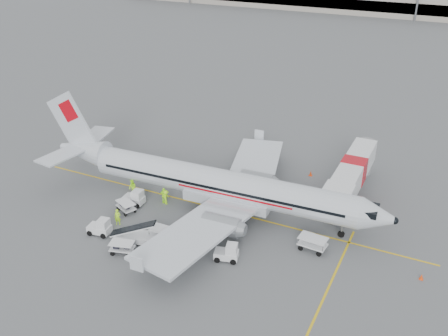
% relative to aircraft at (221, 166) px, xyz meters
% --- Properties ---
extents(ground, '(360.00, 360.00, 0.00)m').
position_rel_aircraft_xyz_m(ground, '(-0.59, -0.03, -5.10)').
color(ground, '#56595B').
extents(stripe_lead, '(44.00, 0.20, 0.01)m').
position_rel_aircraft_xyz_m(stripe_lead, '(-0.59, -0.03, -5.10)').
color(stripe_lead, yellow).
rests_on(stripe_lead, ground).
extents(stripe_cross, '(0.20, 20.00, 0.01)m').
position_rel_aircraft_xyz_m(stripe_cross, '(13.41, -8.03, -5.10)').
color(stripe_cross, yellow).
rests_on(stripe_cross, ground).
extents(aircraft, '(38.22, 30.56, 10.20)m').
position_rel_aircraft_xyz_m(aircraft, '(0.00, 0.00, 0.00)').
color(aircraft, silver).
rests_on(aircraft, ground).
extents(jet_bridge, '(3.16, 16.79, 4.41)m').
position_rel_aircraft_xyz_m(jet_bridge, '(11.46, 8.60, -2.90)').
color(jet_bridge, white).
rests_on(jet_bridge, ground).
extents(belt_loader, '(5.55, 3.48, 2.82)m').
position_rel_aircraft_xyz_m(belt_loader, '(-4.57, -8.60, -3.69)').
color(belt_loader, white).
rests_on(belt_loader, ground).
extents(tug_fore, '(2.35, 1.71, 1.63)m').
position_rel_aircraft_xyz_m(tug_fore, '(4.21, -7.38, -4.29)').
color(tug_fore, white).
rests_on(tug_fore, ground).
extents(tug_mid, '(2.30, 1.51, 1.66)m').
position_rel_aircraft_xyz_m(tug_mid, '(-8.47, -9.08, -4.27)').
color(tug_mid, white).
rests_on(tug_mid, ground).
extents(tug_aft, '(2.28, 1.41, 1.70)m').
position_rel_aircraft_xyz_m(tug_aft, '(-8.73, -3.05, -4.25)').
color(tug_aft, white).
rests_on(tug_aft, ground).
extents(cart_loaded_a, '(2.43, 1.81, 1.13)m').
position_rel_aircraft_xyz_m(cart_loaded_a, '(-4.66, -10.64, -4.54)').
color(cart_loaded_a, white).
rests_on(cart_loaded_a, ground).
extents(cart_loaded_b, '(2.48, 2.04, 1.12)m').
position_rel_aircraft_xyz_m(cart_loaded_b, '(-8.59, -4.65, -4.54)').
color(cart_loaded_b, white).
rests_on(cart_loaded_b, ground).
extents(cart_empty_a, '(2.46, 1.47, 1.28)m').
position_rel_aircraft_xyz_m(cart_empty_a, '(-2.33, -7.34, -4.46)').
color(cart_empty_a, white).
rests_on(cart_empty_a, ground).
extents(cart_empty_b, '(2.64, 1.69, 1.32)m').
position_rel_aircraft_xyz_m(cart_empty_b, '(10.63, -2.62, -4.44)').
color(cart_empty_b, white).
rests_on(cart_empty_b, ground).
extents(cone_nose, '(0.33, 0.33, 0.54)m').
position_rel_aircraft_xyz_m(cone_nose, '(20.12, -2.64, -4.83)').
color(cone_nose, '#F9420D').
rests_on(cone_nose, ground).
extents(cone_port, '(0.39, 0.39, 0.63)m').
position_rel_aircraft_xyz_m(cone_port, '(6.14, 11.40, -4.79)').
color(cone_port, '#F9420D').
rests_on(cone_port, ground).
extents(crew_a, '(0.73, 0.63, 1.70)m').
position_rel_aircraft_xyz_m(crew_a, '(-7.85, -7.01, -4.25)').
color(crew_a, '#A7EE1C').
rests_on(crew_a, ground).
extents(crew_b, '(1.08, 0.97, 1.83)m').
position_rel_aircraft_xyz_m(crew_b, '(-9.96, -1.53, -4.19)').
color(crew_b, '#A7EE1C').
rests_on(crew_b, ground).
extents(crew_c, '(1.05, 1.20, 1.62)m').
position_rel_aircraft_xyz_m(crew_c, '(-5.67, -1.53, -4.29)').
color(crew_c, '#A7EE1C').
rests_on(crew_c, ground).
extents(crew_d, '(1.09, 0.48, 1.83)m').
position_rel_aircraft_xyz_m(crew_d, '(-5.91, -1.53, -4.19)').
color(crew_d, '#A7EE1C').
rests_on(crew_d, ground).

